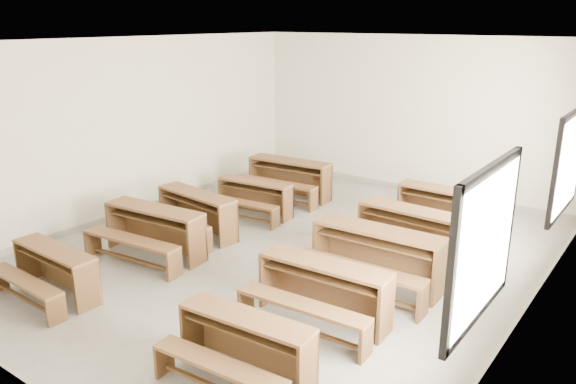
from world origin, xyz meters
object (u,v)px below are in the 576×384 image
Objects in this scene: desk_set_3 at (254,196)px; desk_set_6 at (322,288)px; desk_set_7 at (375,253)px; desk_set_9 at (443,206)px; desk_set_1 at (153,228)px; desk_set_5 at (244,343)px; desk_set_8 at (411,230)px; desk_set_2 at (195,211)px; desk_set_4 at (288,176)px; desk_set_0 at (53,269)px.

desk_set_3 is 3.95m from desk_set_6.
desk_set_7 reaches higher than desk_set_9.
desk_set_7 reaches higher than desk_set_6.
desk_set_1 reaches higher than desk_set_9.
desk_set_3 is 4.92m from desk_set_5.
desk_set_2 is at bearing -157.55° from desk_set_8.
desk_set_3 is 0.94× the size of desk_set_9.
desk_set_4 is 6.01m from desk_set_5.
desk_set_8 is at bearing -7.36° from desk_set_3.
desk_set_7 is (0.11, 2.60, 0.08)m from desk_set_5.
desk_set_7 is at bearing 83.34° from desk_set_6.
desk_set_9 is at bearing 89.25° from desk_set_7.
desk_set_7 is at bearing 41.37° from desk_set_0.
desk_set_6 is 2.37m from desk_set_8.
desk_set_5 is at bearing -31.65° from desk_set_2.
desk_set_6 is (3.19, 1.53, 0.05)m from desk_set_0.
desk_set_7 is at bearing 83.65° from desk_set_5.
desk_set_6 reaches higher than desk_set_5.
desk_set_9 is (0.05, 5.20, 0.03)m from desk_set_5.
desk_set_1 is at bearing -142.97° from desk_set_8.
desk_set_4 is (-0.06, 3.59, 0.01)m from desk_set_1.
desk_set_7 reaches higher than desk_set_5.
desk_set_5 is at bearing -31.68° from desk_set_1.
desk_set_0 is 3.16m from desk_set_5.
desk_set_2 is (-0.07, 2.66, 0.05)m from desk_set_0.
desk_set_6 is at bearing -89.73° from desk_set_9.
desk_set_2 reaches higher than desk_set_3.
desk_set_8 is 1.44m from desk_set_9.
desk_set_3 is at bearing 124.35° from desk_set_5.
desk_set_7 is at bearing -42.30° from desk_set_4.
desk_set_3 is 0.87× the size of desk_set_8.
desk_set_2 reaches higher than desk_set_5.
desk_set_6 is at bearing 27.03° from desk_set_0.
desk_set_6 is (0.03, 1.40, 0.04)m from desk_set_5.
desk_set_4 is 1.12× the size of desk_set_9.
desk_set_2 is 0.94× the size of desk_set_4.
desk_set_8 is (0.10, 3.76, 0.06)m from desk_set_5.
desk_set_0 is 0.81× the size of desk_set_4.
desk_set_6 reaches higher than desk_set_0.
desk_set_6 is 1.05× the size of desk_set_9.
desk_set_0 is 0.86× the size of desk_set_2.
desk_set_1 is at bearing 150.02° from desk_set_5.
desk_set_2 is (-0.12, 1.01, -0.02)m from desk_set_1.
desk_set_7 is at bearing -87.73° from desk_set_8.
desk_set_0 is 0.84× the size of desk_set_8.
desk_set_5 is 0.88× the size of desk_set_8.
desk_set_4 reaches higher than desk_set_2.
desk_set_7 is at bearing -88.18° from desk_set_9.
desk_set_5 is 0.95× the size of desk_set_9.
desk_set_2 is 0.93× the size of desk_set_7.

